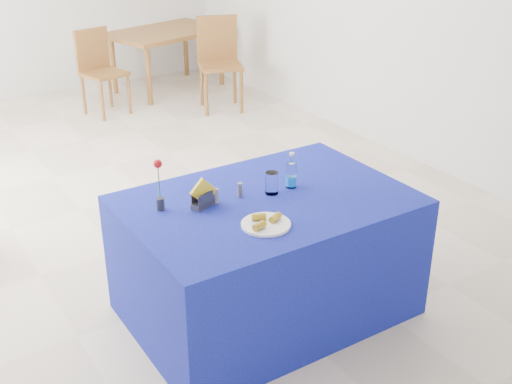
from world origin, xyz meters
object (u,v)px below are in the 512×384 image
water_bottle (291,176)px  oak_table (167,36)px  chair_bg_left (99,66)px  chair_bg_right (219,56)px  plate (266,224)px  blue_table (267,256)px

water_bottle → oak_table: size_ratio=0.13×
oak_table → chair_bg_left: bearing=-156.5°
oak_table → chair_bg_right: size_ratio=1.58×
plate → blue_table: size_ratio=0.16×
plate → oak_table: bearing=70.3°
plate → water_bottle: water_bottle is taller
chair_bg_left → chair_bg_right: bearing=-38.4°
plate → chair_bg_right: chair_bg_right is taller
chair_bg_right → blue_table: bearing=-95.6°
plate → blue_table: 0.51m
water_bottle → chair_bg_left: size_ratio=0.23×
water_bottle → chair_bg_right: size_ratio=0.21×
blue_table → water_bottle: (0.20, 0.06, 0.45)m
water_bottle → chair_bg_left: (0.33, 4.20, -0.28)m
chair_bg_left → blue_table: bearing=-111.8°
plate → water_bottle: (0.39, 0.32, 0.06)m
blue_table → water_bottle: 0.50m
blue_table → oak_table: (1.60, 4.72, 0.30)m
plate → oak_table: size_ratio=0.16×
chair_bg_right → plate: bearing=-96.3°
chair_bg_left → chair_bg_right: size_ratio=0.91×
water_bottle → chair_bg_right: bearing=66.7°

